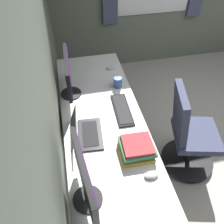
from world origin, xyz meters
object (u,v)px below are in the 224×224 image
object	(u,v)px
office_chair	(188,135)
keyboard_main	(122,110)
monitor_primary	(85,180)
drawer_pedestal	(99,137)
monitor_secondary	(68,74)
mouse_spare	(151,175)
laptop_leftmost	(84,132)
mouse_main	(111,68)
book_stack_near	(137,148)
coffee_mug	(118,82)

from	to	relation	value
office_chair	keyboard_main	bearing A→B (deg)	71.75
monitor_primary	keyboard_main	size ratio (longest dim) A/B	1.26
drawer_pedestal	monitor_secondary	size ratio (longest dim) A/B	1.32
mouse_spare	office_chair	bearing A→B (deg)	-50.02
laptop_leftmost	monitor_secondary	bearing A→B (deg)	5.61
drawer_pedestal	keyboard_main	xyz separation A→B (m)	(-0.04, -0.22, 0.39)
mouse_main	mouse_spare	size ratio (longest dim) A/B	1.00
mouse_spare	laptop_leftmost	bearing A→B (deg)	41.31
mouse_spare	keyboard_main	bearing A→B (deg)	3.42
mouse_spare	book_stack_near	distance (m)	0.23
book_stack_near	laptop_leftmost	bearing A→B (deg)	55.81
book_stack_near	office_chair	bearing A→B (deg)	-67.10
drawer_pedestal	office_chair	size ratio (longest dim) A/B	0.72
keyboard_main	book_stack_near	bearing A→B (deg)	179.44
drawer_pedestal	coffee_mug	xyz separation A→B (m)	(0.31, -0.26, 0.44)
office_chair	coffee_mug	bearing A→B (deg)	46.50
laptop_leftmost	office_chair	bearing A→B (deg)	-89.27
monitor_primary	monitor_secondary	distance (m)	1.10
mouse_main	coffee_mug	xyz separation A→B (m)	(-0.31, 0.00, 0.04)
monitor_primary	coffee_mug	size ratio (longest dim) A/B	4.32
keyboard_main	laptop_leftmost	bearing A→B (deg)	120.11
monitor_primary	coffee_mug	xyz separation A→B (m)	(1.12, -0.46, -0.20)
monitor_secondary	laptop_leftmost	bearing A→B (deg)	-174.39
laptop_leftmost	drawer_pedestal	bearing A→B (deg)	-31.22
coffee_mug	laptop_leftmost	bearing A→B (deg)	143.70
mouse_main	book_stack_near	size ratio (longest dim) A/B	0.40
mouse_spare	monitor_secondary	bearing A→B (deg)	24.77
laptop_leftmost	coffee_mug	xyz separation A→B (m)	(0.57, -0.42, 0.01)
laptop_leftmost	book_stack_near	world-z (taller)	laptop_leftmost
drawer_pedestal	mouse_spare	world-z (taller)	mouse_spare
monitor_secondary	drawer_pedestal	bearing A→B (deg)	-143.09
mouse_spare	coffee_mug	bearing A→B (deg)	0.09
laptop_leftmost	office_chair	xyz separation A→B (m)	(0.01, -1.00, -0.32)
monitor_primary	laptop_leftmost	xyz separation A→B (m)	(0.55, -0.04, -0.21)
book_stack_near	coffee_mug	distance (m)	0.82
monitor_primary	laptop_leftmost	size ratio (longest dim) A/B	1.48
keyboard_main	mouse_main	size ratio (longest dim) A/B	4.07
drawer_pedestal	mouse_main	distance (m)	0.78
monitor_secondary	book_stack_near	size ratio (longest dim) A/B	2.00
monitor_primary	office_chair	xyz separation A→B (m)	(0.57, -1.05, -0.53)
coffee_mug	office_chair	distance (m)	0.87
mouse_spare	office_chair	distance (m)	0.82
laptop_leftmost	office_chair	distance (m)	1.05
monitor_secondary	mouse_spare	size ratio (longest dim) A/B	5.05
mouse_spare	book_stack_near	bearing A→B (deg)	11.67
drawer_pedestal	keyboard_main	world-z (taller)	keyboard_main
drawer_pedestal	mouse_main	world-z (taller)	mouse_main
mouse_main	office_chair	bearing A→B (deg)	-146.08
monitor_secondary	office_chair	distance (m)	1.29
mouse_main	mouse_spare	distance (m)	1.36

